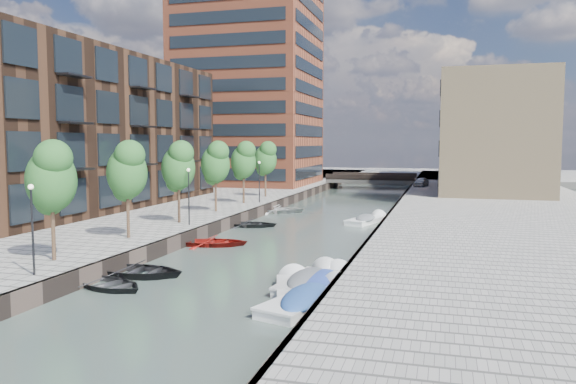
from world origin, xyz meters
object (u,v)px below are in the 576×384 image
at_px(tree_4, 215,162).
at_px(motorboat_3, 323,283).
at_px(sloop_1, 139,276).
at_px(motorboat_0, 311,300).
at_px(tree_1, 51,176).
at_px(tree_6, 265,158).
at_px(tree_3, 178,165).
at_px(motorboat_2, 295,289).
at_px(motorboat_4, 368,220).
at_px(sloop_4, 252,227).
at_px(sloop_3, 279,213).
at_px(sloop_2, 215,246).
at_px(sloop_0, 110,288).
at_px(car, 421,182).
at_px(tree_2, 127,169).
at_px(tree_5, 243,159).
at_px(motorboat_1, 311,281).
at_px(bridge, 372,180).

bearing_deg(tree_4, motorboat_3, -54.25).
bearing_deg(sloop_1, motorboat_0, -107.06).
bearing_deg(tree_1, tree_6, 90.00).
bearing_deg(tree_3, tree_6, 90.00).
relative_size(motorboat_2, motorboat_4, 0.96).
bearing_deg(sloop_1, sloop_4, -1.78).
height_order(sloop_3, motorboat_0, motorboat_0).
height_order(tree_4, sloop_2, tree_4).
height_order(sloop_0, motorboat_4, motorboat_4).
bearing_deg(tree_6, sloop_3, -60.40).
distance_m(motorboat_4, car, 30.20).
relative_size(tree_2, motorboat_0, 1.03).
bearing_deg(tree_6, tree_4, -90.00).
relative_size(tree_1, motorboat_2, 1.16).
relative_size(tree_3, motorboat_0, 1.03).
xyz_separation_m(sloop_4, motorboat_3, (9.80, -17.49, 0.21)).
distance_m(tree_5, motorboat_1, 29.15).
relative_size(tree_2, motorboat_4, 1.12).
relative_size(motorboat_1, motorboat_3, 1.02).
height_order(tree_2, tree_4, same).
height_order(tree_5, car, tree_5).
height_order(tree_1, motorboat_0, tree_1).
relative_size(tree_2, tree_4, 1.00).
height_order(motorboat_0, car, car).
height_order(tree_5, motorboat_3, tree_5).
bearing_deg(sloop_1, motorboat_1, -88.11).
bearing_deg(tree_2, sloop_3, 81.48).
height_order(tree_3, motorboat_0, tree_3).
xyz_separation_m(sloop_1, sloop_2, (0.43, 9.18, 0.00)).
relative_size(bridge, tree_1, 2.18).
height_order(tree_4, motorboat_4, tree_4).
bearing_deg(motorboat_1, sloop_3, 109.67).
bearing_deg(tree_5, tree_1, -90.00).
bearing_deg(tree_1, tree_4, 90.00).
relative_size(sloop_1, sloop_3, 0.99).
height_order(tree_4, motorboat_2, tree_4).
distance_m(sloop_2, motorboat_1, 12.20).
relative_size(sloop_1, motorboat_0, 0.85).
distance_m(motorboat_1, motorboat_2, 1.41).
bearing_deg(sloop_4, motorboat_4, -69.90).
bearing_deg(sloop_3, sloop_0, 159.18).
xyz_separation_m(tree_1, tree_5, (0.00, 28.00, 0.00)).
distance_m(tree_1, car, 57.17).
distance_m(tree_1, tree_4, 21.00).
bearing_deg(tree_3, sloop_4, 56.81).
relative_size(sloop_1, sloop_2, 1.12).
height_order(sloop_0, motorboat_0, motorboat_0).
distance_m(sloop_1, motorboat_4, 24.69).
bearing_deg(motorboat_1, motorboat_3, -13.54).
distance_m(tree_1, motorboat_2, 13.53).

